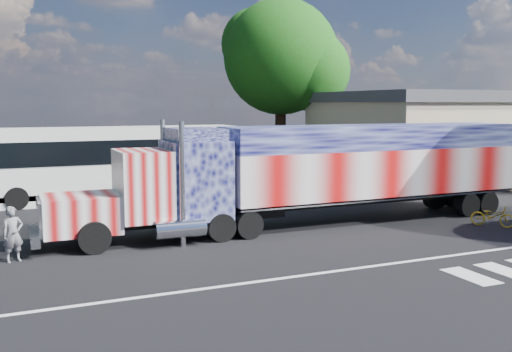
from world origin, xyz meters
name	(u,v)px	position (x,y,z in m)	size (l,w,h in m)	color
ground	(293,245)	(0.00, 0.00, 0.00)	(100.00, 100.00, 0.00)	black
lane_markings	(412,270)	(1.71, -3.77, 0.01)	(30.00, 2.67, 0.01)	silver
semi_truck	(322,171)	(2.46, 2.47, 2.04)	(18.63, 2.94, 3.97)	black
coach_bus	(115,162)	(-3.64, 11.49, 1.77)	(11.76, 2.74, 3.42)	white
hall_building	(498,134)	(19.92, 10.86, 2.62)	(22.40, 12.80, 5.20)	beige
woman	(13,234)	(-8.24, 1.50, 0.81)	(0.59, 0.39, 1.61)	slate
bicycle	(493,216)	(8.08, -0.38, 0.40)	(0.53, 1.53, 0.80)	gold
tree_ne_a	(283,58)	(8.23, 17.69, 7.46)	(7.79, 7.41, 11.22)	black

